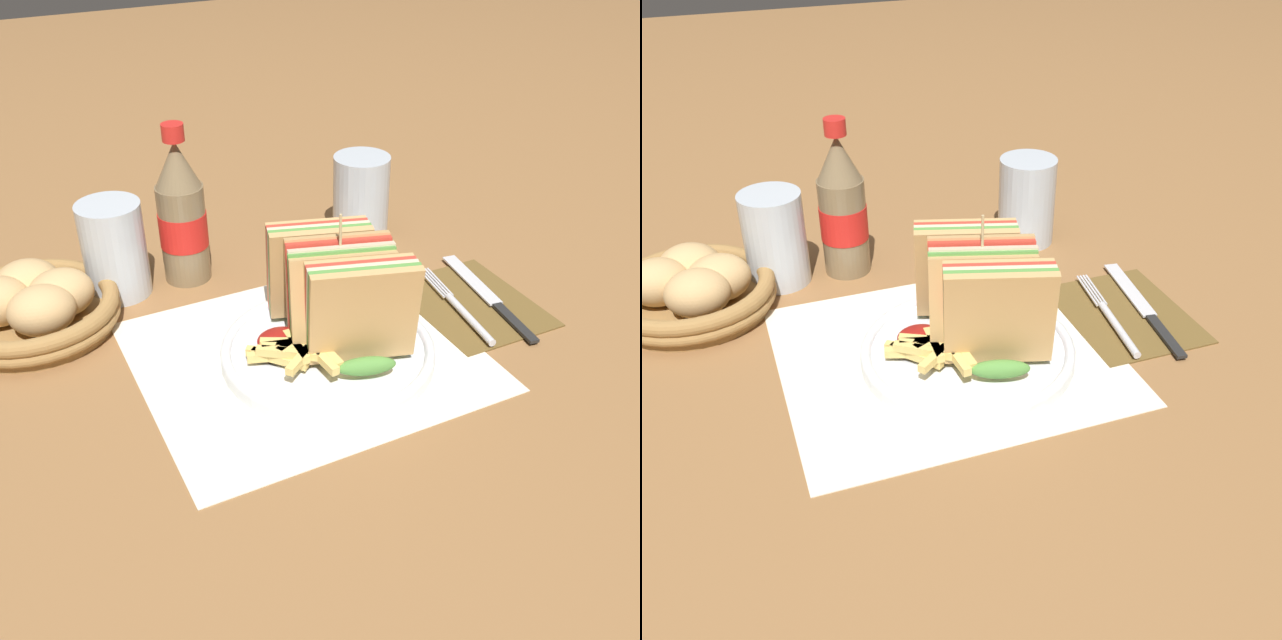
{
  "view_description": "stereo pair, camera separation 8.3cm",
  "coord_description": "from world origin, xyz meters",
  "views": [
    {
      "loc": [
        -0.28,
        -0.6,
        0.5
      ],
      "look_at": [
        0.03,
        0.02,
        0.04
      ],
      "focal_mm": 42.0,
      "sensor_mm": 36.0,
      "label": 1
    },
    {
      "loc": [
        -0.21,
        -0.63,
        0.5
      ],
      "look_at": [
        0.03,
        0.02,
        0.04
      ],
      "focal_mm": 42.0,
      "sensor_mm": 36.0,
      "label": 2
    }
  ],
  "objects": [
    {
      "name": "coke_bottle_near",
      "position": [
        -0.05,
        0.24,
        0.09
      ],
      "size": [
        0.06,
        0.06,
        0.21
      ],
      "color": "#7A6647",
      "rests_on": "ground_plane"
    },
    {
      "name": "placemat",
      "position": [
        0.01,
        0.01,
        0.0
      ],
      "size": [
        0.37,
        0.32,
        0.0
      ],
      "color": "silver",
      "rests_on": "ground_plane"
    },
    {
      "name": "ketchup_blob",
      "position": [
        -0.02,
        0.02,
        0.03
      ],
      "size": [
        0.05,
        0.04,
        0.02
      ],
      "color": "maroon",
      "rests_on": "plate_main"
    },
    {
      "name": "knife",
      "position": [
        0.26,
        0.02,
        0.01
      ],
      "size": [
        0.04,
        0.21,
        0.0
      ],
      "rotation": [
        0.0,
        0.0,
        -0.13
      ],
      "color": "black",
      "rests_on": "napkin"
    },
    {
      "name": "club_sandwich",
      "position": [
        0.05,
        0.01,
        0.07
      ],
      "size": [
        0.13,
        0.2,
        0.15
      ],
      "color": "tan",
      "rests_on": "plate_main"
    },
    {
      "name": "fork",
      "position": [
        0.21,
        0.0,
        0.01
      ],
      "size": [
        0.04,
        0.18,
        0.01
      ],
      "rotation": [
        0.0,
        0.0,
        -0.13
      ],
      "color": "silver",
      "rests_on": "napkin"
    },
    {
      "name": "fries_pile",
      "position": [
        -0.02,
        -0.01,
        0.03
      ],
      "size": [
        0.09,
        0.09,
        0.02
      ],
      "color": "#E5C166",
      "rests_on": "plate_main"
    },
    {
      "name": "bread_basket",
      "position": [
        -0.25,
        0.21,
        0.03
      ],
      "size": [
        0.2,
        0.2,
        0.07
      ],
      "color": "olive",
      "rests_on": "ground_plane"
    },
    {
      "name": "napkin",
      "position": [
        0.24,
        0.02,
        0.0
      ],
      "size": [
        0.14,
        0.18,
        0.0
      ],
      "color": "brown",
      "rests_on": "ground_plane"
    },
    {
      "name": "glass_near",
      "position": [
        0.2,
        0.24,
        0.05
      ],
      "size": [
        0.08,
        0.08,
        0.12
      ],
      "color": "silver",
      "rests_on": "ground_plane"
    },
    {
      "name": "plate_main",
      "position": [
        0.03,
        -0.0,
        0.01
      ],
      "size": [
        0.24,
        0.24,
        0.02
      ],
      "color": "white",
      "rests_on": "ground_plane"
    },
    {
      "name": "ground_plane",
      "position": [
        0.0,
        0.0,
        0.0
      ],
      "size": [
        4.0,
        4.0,
        0.0
      ],
      "primitive_type": "plane",
      "color": "olive"
    },
    {
      "name": "glass_far",
      "position": [
        -0.14,
        0.25,
        0.05
      ],
      "size": [
        0.08,
        0.08,
        0.12
      ],
      "color": "silver",
      "rests_on": "ground_plane"
    }
  ]
}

